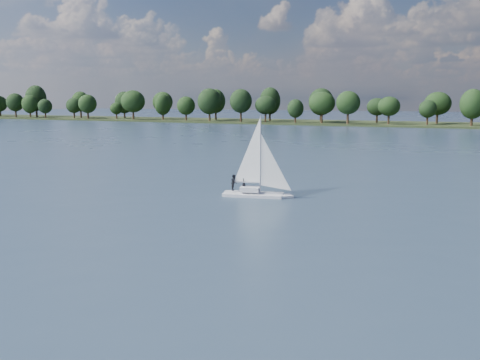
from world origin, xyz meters
name	(u,v)px	position (x,y,z in m)	size (l,w,h in m)	color
ground	(317,147)	(0.00, 100.00, 0.00)	(700.00, 700.00, 0.00)	#233342
far_shore	(393,125)	(0.00, 212.00, 0.00)	(660.00, 40.00, 1.50)	black
sailboat	(254,173)	(10.35, 38.76, 2.62)	(7.39, 3.35, 9.39)	silver
pontoon	(1,119)	(-202.56, 195.32, 0.00)	(4.00, 2.00, 0.50)	#5C5F61
treeline	(357,105)	(-14.12, 208.58, 8.09)	(562.72, 73.98, 18.84)	black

